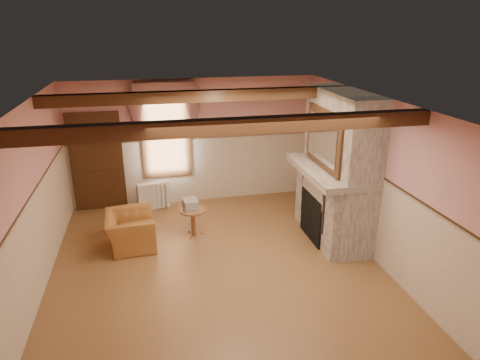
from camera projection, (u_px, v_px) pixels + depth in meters
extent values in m
cube|color=brown|center=(217.00, 266.00, 7.31)|extent=(5.50, 6.00, 0.01)
cube|color=silver|center=(213.00, 102.00, 6.35)|extent=(5.50, 6.00, 0.01)
cube|color=#CE8E91|center=(193.00, 142.00, 9.58)|extent=(5.50, 0.02, 2.80)
cube|color=#CE8E91|center=(266.00, 302.00, 4.08)|extent=(5.50, 0.02, 2.80)
cube|color=#CE8E91|center=(30.00, 204.00, 6.27)|extent=(0.02, 6.00, 2.80)
cube|color=#CE8E91|center=(372.00, 177.00, 7.39)|extent=(0.02, 6.00, 2.80)
cube|color=black|center=(315.00, 216.00, 8.11)|extent=(0.20, 0.95, 0.90)
imported|color=#9E662D|center=(130.00, 230.00, 7.85)|extent=(0.92, 1.03, 0.64)
cylinder|color=brown|center=(193.00, 222.00, 8.27)|extent=(0.57, 0.57, 0.55)
cube|color=#B7AD8C|center=(190.00, 204.00, 8.15)|extent=(0.29, 0.35, 0.20)
cube|color=silver|center=(153.00, 196.00, 9.49)|extent=(0.72, 0.34, 0.60)
imported|color=brown|center=(333.00, 166.00, 7.72)|extent=(0.38, 0.38, 0.09)
cube|color=black|center=(314.00, 150.00, 8.53)|extent=(0.14, 0.24, 0.20)
cylinder|color=#B88334|center=(325.00, 155.00, 8.04)|extent=(0.11, 0.11, 0.28)
cylinder|color=#B51F16|center=(341.00, 171.00, 7.40)|extent=(0.06, 0.06, 0.16)
cylinder|color=yellow|center=(340.00, 170.00, 7.47)|extent=(0.06, 0.06, 0.12)
cube|color=gray|center=(340.00, 167.00, 7.87)|extent=(0.85, 2.00, 2.80)
cube|color=gray|center=(330.00, 170.00, 7.85)|extent=(1.05, 2.05, 0.12)
cube|color=silver|center=(323.00, 139.00, 7.60)|extent=(0.06, 1.44, 1.04)
cube|color=black|center=(97.00, 164.00, 9.22)|extent=(1.10, 0.10, 2.10)
cube|color=white|center=(166.00, 133.00, 9.34)|extent=(1.06, 0.08, 2.02)
cube|color=gray|center=(164.00, 106.00, 9.05)|extent=(1.30, 0.14, 1.40)
cube|color=black|center=(229.00, 127.00, 5.28)|extent=(5.50, 0.18, 0.20)
cube|color=black|center=(202.00, 96.00, 7.48)|extent=(5.50, 0.18, 0.20)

